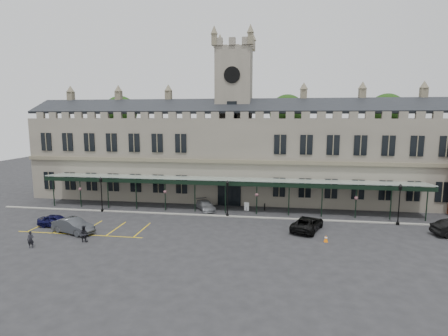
# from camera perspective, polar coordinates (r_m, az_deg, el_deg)

# --- Properties ---
(ground) EXTENTS (140.00, 140.00, 0.00)m
(ground) POSITION_cam_1_polar(r_m,az_deg,el_deg) (38.48, -1.35, -10.18)
(ground) COLOR black
(station_building) EXTENTS (60.00, 10.36, 17.30)m
(station_building) POSITION_cam_1_polar(r_m,az_deg,el_deg) (52.55, 1.61, 2.06)
(station_building) COLOR #696358
(station_building) RESTS_ON ground
(clock_tower) EXTENTS (5.60, 5.60, 24.80)m
(clock_tower) POSITION_cam_1_polar(r_m,az_deg,el_deg) (52.32, 1.65, 9.32)
(clock_tower) COLOR #696358
(clock_tower) RESTS_ON ground
(canopy) EXTENTS (50.00, 4.10, 4.30)m
(canopy) POSITION_cam_1_polar(r_m,az_deg,el_deg) (44.94, 0.28, -4.27)
(canopy) COLOR #8C9E93
(canopy) RESTS_ON ground
(kerb) EXTENTS (60.00, 0.40, 0.12)m
(kerb) POSITION_cam_1_polar(r_m,az_deg,el_deg) (43.65, -0.10, -7.83)
(kerb) COLOR gray
(kerb) RESTS_ON ground
(parking_markings) EXTENTS (16.00, 6.00, 0.01)m
(parking_markings) POSITION_cam_1_polar(r_m,az_deg,el_deg) (41.81, -21.25, -9.24)
(parking_markings) COLOR gold
(parking_markings) RESTS_ON ground
(tree_behind_left) EXTENTS (6.00, 6.00, 16.00)m
(tree_behind_left) POSITION_cam_1_polar(r_m,az_deg,el_deg) (67.20, -16.55, 8.52)
(tree_behind_left) COLOR #332314
(tree_behind_left) RESTS_ON ground
(tree_behind_mid) EXTENTS (6.00, 6.00, 16.00)m
(tree_behind_mid) POSITION_cam_1_polar(r_m,az_deg,el_deg) (60.96, 10.27, 8.78)
(tree_behind_mid) COLOR #332314
(tree_behind_mid) RESTS_ON ground
(tree_behind_right) EXTENTS (6.00, 6.00, 16.00)m
(tree_behind_right) POSITION_cam_1_polar(r_m,az_deg,el_deg) (63.45, 25.01, 8.11)
(tree_behind_right) COLOR #332314
(tree_behind_right) RESTS_ON ground
(lamp_post_left) EXTENTS (0.44, 0.44, 4.60)m
(lamp_post_left) POSITION_cam_1_polar(r_m,az_deg,el_deg) (47.92, -19.39, -3.56)
(lamp_post_left) COLOR black
(lamp_post_left) RESTS_ON ground
(lamp_post_mid) EXTENTS (0.43, 0.43, 4.59)m
(lamp_post_mid) POSITION_cam_1_polar(r_m,az_deg,el_deg) (42.92, 0.57, -4.44)
(lamp_post_mid) COLOR black
(lamp_post_mid) RESTS_ON ground
(lamp_post_right) EXTENTS (0.45, 0.45, 4.80)m
(lamp_post_right) POSITION_cam_1_polar(r_m,az_deg,el_deg) (44.33, 26.72, -4.77)
(lamp_post_right) COLOR black
(lamp_post_right) RESTS_ON ground
(traffic_cone) EXTENTS (0.43, 0.43, 0.68)m
(traffic_cone) POSITION_cam_1_polar(r_m,az_deg,el_deg) (36.53, 16.31, -11.00)
(traffic_cone) COLOR orange
(traffic_cone) RESTS_ON ground
(sign_board) EXTENTS (0.65, 0.19, 1.12)m
(sign_board) POSITION_cam_1_polar(r_m,az_deg,el_deg) (46.20, 3.70, -6.31)
(sign_board) COLOR black
(sign_board) RESTS_ON ground
(bollard_left) EXTENTS (0.15, 0.15, 0.83)m
(bollard_left) POSITION_cam_1_polar(r_m,az_deg,el_deg) (47.33, -2.38, -6.10)
(bollard_left) COLOR black
(bollard_left) RESTS_ON ground
(bollard_right) EXTENTS (0.17, 0.17, 0.94)m
(bollard_right) POSITION_cam_1_polar(r_m,az_deg,el_deg) (46.54, 6.64, -6.33)
(bollard_right) COLOR black
(bollard_right) RESTS_ON ground
(car_left_a) EXTENTS (4.00, 1.65, 1.36)m
(car_left_a) POSITION_cam_1_polar(r_m,az_deg,el_deg) (43.89, -25.69, -7.75)
(car_left_a) COLOR black
(car_left_a) RESTS_ON ground
(car_left_b) EXTENTS (5.12, 3.09, 1.59)m
(car_left_b) POSITION_cam_1_polar(r_m,az_deg,el_deg) (40.74, -23.40, -8.65)
(car_left_b) COLOR #36393E
(car_left_b) RESTS_ON ground
(car_taxi) EXTENTS (3.59, 4.60, 1.25)m
(car_taxi) POSITION_cam_1_polar(r_m,az_deg,el_deg) (46.49, -3.03, -6.11)
(car_taxi) COLOR gray
(car_taxi) RESTS_ON ground
(car_van) EXTENTS (4.27, 5.93, 1.50)m
(car_van) POSITION_cam_1_polar(r_m,az_deg,el_deg) (39.45, 13.45, -8.80)
(car_van) COLOR black
(car_van) RESTS_ON ground
(person_a) EXTENTS (0.67, 0.53, 1.61)m
(person_a) POSITION_cam_1_polar(r_m,az_deg,el_deg) (38.08, -29.03, -10.19)
(person_a) COLOR black
(person_a) RESTS_ON ground
(person_b) EXTENTS (0.82, 0.65, 1.65)m
(person_b) POSITION_cam_1_polar(r_m,az_deg,el_deg) (37.62, -21.94, -9.92)
(person_b) COLOR black
(person_b) RESTS_ON ground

